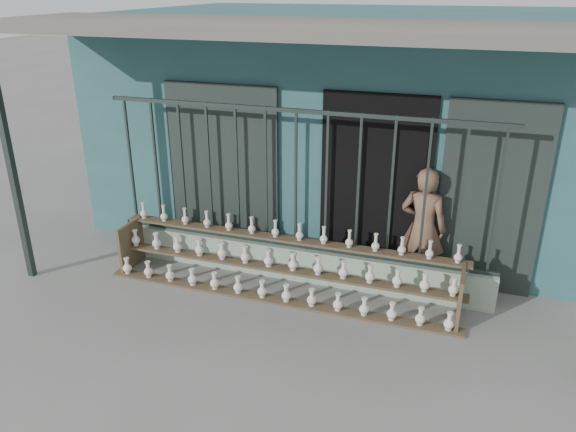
% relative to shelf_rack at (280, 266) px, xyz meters
% --- Properties ---
extents(ground, '(60.00, 60.00, 0.00)m').
position_rel_shelf_rack_xyz_m(ground, '(0.06, -0.88, -0.36)').
color(ground, slate).
extents(workshop_building, '(7.40, 6.60, 3.21)m').
position_rel_shelf_rack_xyz_m(workshop_building, '(0.07, 3.35, 1.26)').
color(workshop_building, '#2A5558').
rests_on(workshop_building, ground).
extents(parapet_wall, '(5.00, 0.20, 0.45)m').
position_rel_shelf_rack_xyz_m(parapet_wall, '(0.06, 0.42, -0.14)').
color(parapet_wall, '#99B39A').
rests_on(parapet_wall, ground).
extents(security_fence, '(5.00, 0.04, 1.80)m').
position_rel_shelf_rack_xyz_m(security_fence, '(0.06, 0.42, 0.98)').
color(security_fence, '#283330').
rests_on(security_fence, parapet_wall).
extents(shelf_rack, '(4.50, 0.68, 0.85)m').
position_rel_shelf_rack_xyz_m(shelf_rack, '(0.00, 0.00, 0.00)').
color(shelf_rack, brown).
rests_on(shelf_rack, ground).
extents(elderly_woman, '(0.62, 0.45, 1.58)m').
position_rel_shelf_rack_xyz_m(elderly_woman, '(1.61, 0.76, 0.42)').
color(elderly_woman, brown).
rests_on(elderly_woman, ground).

